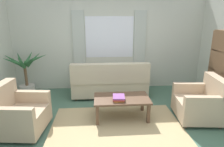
# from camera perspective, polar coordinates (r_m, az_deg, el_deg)

# --- Properties ---
(ground_plane) EXTENTS (6.24, 6.24, 0.00)m
(ground_plane) POSITION_cam_1_polar(r_m,az_deg,el_deg) (3.77, 1.49, -15.66)
(ground_plane) COLOR #476B56
(wall_back) EXTENTS (5.32, 0.12, 2.60)m
(wall_back) POSITION_cam_1_polar(r_m,az_deg,el_deg) (5.50, -0.76, 9.04)
(wall_back) COLOR beige
(wall_back) RESTS_ON ground_plane
(window_with_curtains) EXTENTS (1.98, 0.07, 1.40)m
(window_with_curtains) POSITION_cam_1_polar(r_m,az_deg,el_deg) (5.40, -0.71, 10.51)
(window_with_curtains) COLOR white
(area_rug) EXTENTS (2.45, 1.76, 0.01)m
(area_rug) POSITION_cam_1_polar(r_m,az_deg,el_deg) (3.77, 1.49, -15.58)
(area_rug) COLOR tan
(area_rug) RESTS_ON ground_plane
(couch) EXTENTS (1.90, 0.82, 0.92)m
(couch) POSITION_cam_1_polar(r_m,az_deg,el_deg) (5.03, -0.66, -2.57)
(couch) COLOR #BCB293
(couch) RESTS_ON ground_plane
(armchair_left) EXTENTS (0.91, 0.92, 0.88)m
(armchair_left) POSITION_cam_1_polar(r_m,az_deg,el_deg) (3.89, -25.83, -10.46)
(armchair_left) COLOR tan
(armchair_left) RESTS_ON ground_plane
(armchair_right) EXTENTS (0.90, 0.92, 0.88)m
(armchair_right) POSITION_cam_1_polar(r_m,az_deg,el_deg) (4.29, 24.50, -7.76)
(armchair_right) COLOR tan
(armchair_right) RESTS_ON ground_plane
(coffee_table) EXTENTS (1.10, 0.64, 0.44)m
(coffee_table) POSITION_cam_1_polar(r_m,az_deg,el_deg) (3.96, 2.82, -7.77)
(coffee_table) COLOR brown
(coffee_table) RESTS_ON ground_plane
(book_stack_on_table) EXTENTS (0.25, 0.31, 0.08)m
(book_stack_on_table) POSITION_cam_1_polar(r_m,az_deg,el_deg) (3.83, 1.95, -7.07)
(book_stack_on_table) COLOR orange
(book_stack_on_table) RESTS_ON coffee_table
(potted_plant) EXTENTS (1.09, 1.00, 1.15)m
(potted_plant) POSITION_cam_1_polar(r_m,az_deg,el_deg) (5.44, -23.72, -0.48)
(potted_plant) COLOR #B7B2A8
(potted_plant) RESTS_ON ground_plane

